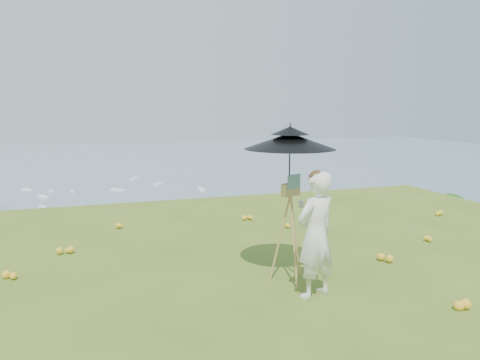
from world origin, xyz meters
name	(u,v)px	position (x,y,z in m)	size (l,w,h in m)	color
ground	(315,289)	(0.00, 0.00, 0.00)	(14.00, 14.00, 0.00)	#526A1E
shoreline_tier	(114,326)	(0.00, 75.00, -36.00)	(170.00, 28.00, 8.00)	gray
bay_water	(95,178)	(0.00, 240.00, -34.00)	(700.00, 700.00, 0.00)	slate
slope_trees	(130,304)	(0.00, 35.00, -15.00)	(110.00, 50.00, 6.00)	#205118
harbor_town	(113,291)	(0.00, 75.00, -29.50)	(110.00, 22.00, 5.00)	silver
moored_boats	(61,213)	(-12.50, 161.00, -33.65)	(140.00, 140.00, 0.70)	white
wildflowers	(308,279)	(0.00, 0.25, 0.06)	(10.00, 10.50, 0.12)	yellow
painter	(316,235)	(-0.14, -0.22, 0.87)	(0.64, 0.42, 1.75)	white
field_easel	(290,229)	(-0.25, 0.38, 0.81)	(0.62, 0.62, 1.63)	#A97846
sun_umbrella	(290,159)	(-0.26, 0.41, 1.85)	(1.32, 1.32, 1.02)	black
painter_cap	(317,175)	(-0.14, -0.22, 1.70)	(0.21, 0.26, 0.10)	#D6757E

